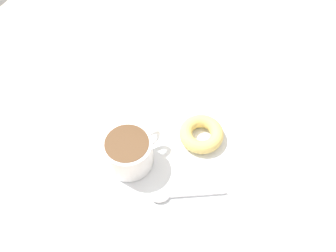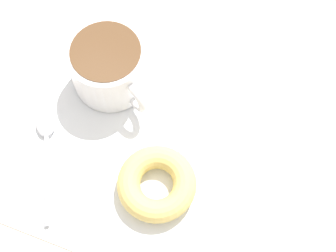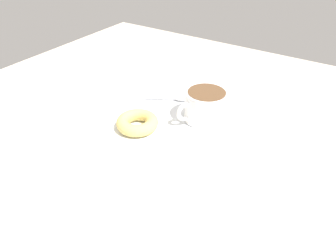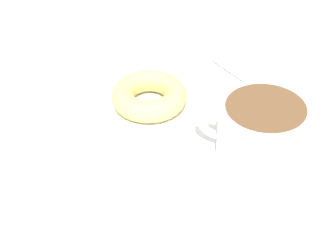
% 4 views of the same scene
% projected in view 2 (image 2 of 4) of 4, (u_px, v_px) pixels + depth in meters
% --- Properties ---
extents(ground_plane, '(1.20, 1.20, 0.02)m').
position_uv_depth(ground_plane, '(178.00, 146.00, 0.58)').
color(ground_plane, beige).
extents(napkin, '(0.37, 0.37, 0.00)m').
position_uv_depth(napkin, '(168.00, 133.00, 0.58)').
color(napkin, white).
rests_on(napkin, ground_plane).
extents(coffee_cup, '(0.12, 0.10, 0.07)m').
position_uv_depth(coffee_cup, '(109.00, 66.00, 0.57)').
color(coffee_cup, white).
rests_on(coffee_cup, napkin).
extents(donut, '(0.09, 0.09, 0.03)m').
position_uv_depth(donut, '(156.00, 183.00, 0.54)').
color(donut, '#E5C66B').
rests_on(donut, napkin).
extents(spoon, '(0.09, 0.13, 0.01)m').
position_uv_depth(spoon, '(46.00, 140.00, 0.57)').
color(spoon, silver).
rests_on(spoon, napkin).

